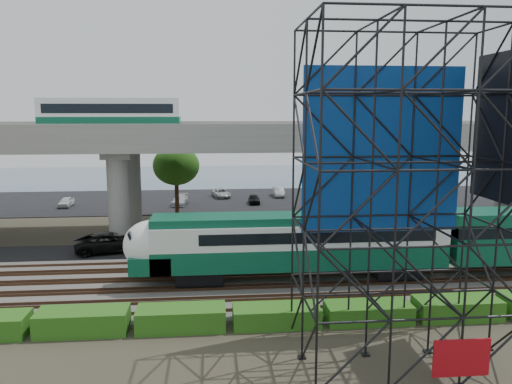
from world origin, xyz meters
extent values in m
plane|color=#474233|center=(0.00, 0.00, 0.00)|extent=(140.00, 140.00, 0.00)
cube|color=slate|center=(0.00, 2.00, 0.10)|extent=(90.00, 12.00, 0.20)
cube|color=black|center=(0.00, 10.50, 0.04)|extent=(90.00, 5.00, 0.08)
cube|color=black|center=(0.00, 34.00, 0.04)|extent=(90.00, 18.00, 0.08)
cube|color=#435C6F|center=(0.00, 56.00, 0.01)|extent=(140.00, 40.00, 0.03)
cube|color=#472D1E|center=(0.00, -2.72, 0.28)|extent=(90.00, 0.08, 0.16)
cube|color=#472D1E|center=(0.00, -1.28, 0.28)|extent=(90.00, 0.08, 0.16)
cube|color=#472D1E|center=(0.00, -0.72, 0.28)|extent=(90.00, 0.08, 0.16)
cube|color=#472D1E|center=(0.00, 0.72, 0.28)|extent=(90.00, 0.08, 0.16)
cube|color=#472D1E|center=(0.00, 1.28, 0.28)|extent=(90.00, 0.08, 0.16)
cube|color=#472D1E|center=(0.00, 2.72, 0.28)|extent=(90.00, 0.08, 0.16)
cube|color=#472D1E|center=(0.00, 3.28, 0.28)|extent=(90.00, 0.08, 0.16)
cube|color=#472D1E|center=(0.00, 4.72, 0.28)|extent=(90.00, 0.08, 0.16)
cube|color=#472D1E|center=(0.00, 5.28, 0.28)|extent=(90.00, 0.08, 0.16)
cube|color=#472D1E|center=(0.00, 6.72, 0.28)|extent=(90.00, 0.08, 0.16)
cube|color=black|center=(-3.16, 2.00, 0.81)|extent=(3.00, 2.20, 0.90)
cube|color=black|center=(9.84, 2.00, 0.81)|extent=(3.00, 2.20, 0.90)
cube|color=#0B4E34|center=(3.34, 2.00, 1.96)|extent=(19.00, 3.00, 1.40)
cube|color=silver|center=(3.34, 2.00, 3.41)|extent=(19.00, 3.00, 1.50)
cube|color=#0B4E34|center=(3.34, 2.00, 4.41)|extent=(19.00, 2.60, 0.50)
cube|color=black|center=(4.34, 2.00, 3.46)|extent=(15.00, 3.06, 0.70)
ellipsoid|color=silver|center=(-6.16, 2.00, 2.86)|extent=(3.60, 3.00, 3.20)
cube|color=#0B4E34|center=(-6.16, 2.00, 1.81)|extent=(2.60, 3.00, 1.10)
cube|color=black|center=(-7.26, 2.00, 3.36)|extent=(0.48, 2.00, 1.09)
cube|color=#0B4E34|center=(17.34, 2.00, 2.96)|extent=(8.00, 3.00, 3.40)
cube|color=#9E9B93|center=(0.00, 16.00, 8.60)|extent=(80.00, 12.00, 1.20)
cube|color=#9E9B93|center=(0.00, 10.25, 9.75)|extent=(80.00, 0.50, 1.10)
cube|color=#9E9B93|center=(0.00, 21.75, 9.75)|extent=(80.00, 0.50, 1.10)
cylinder|color=#9E9B93|center=(-10.00, 12.50, 4.00)|extent=(1.80, 1.80, 8.00)
cylinder|color=#9E9B93|center=(-10.00, 19.50, 4.00)|extent=(1.80, 1.80, 8.00)
cube|color=#9E9B93|center=(-10.00, 16.00, 7.70)|extent=(2.40, 9.00, 0.60)
cylinder|color=#9E9B93|center=(10.00, 12.50, 4.00)|extent=(1.80, 1.80, 8.00)
cylinder|color=#9E9B93|center=(10.00, 19.50, 4.00)|extent=(1.80, 1.80, 8.00)
cube|color=#9E9B93|center=(10.00, 16.00, 7.70)|extent=(2.40, 9.00, 0.60)
cylinder|color=#9E9B93|center=(28.00, 19.50, 4.00)|extent=(1.80, 1.80, 8.00)
cube|color=black|center=(-11.01, 16.00, 9.55)|extent=(12.00, 2.50, 0.70)
cube|color=#0B4E34|center=(-11.01, 16.00, 10.35)|extent=(12.00, 2.50, 0.90)
cube|color=silver|center=(-11.01, 16.00, 11.45)|extent=(12.00, 2.50, 1.30)
cube|color=black|center=(-11.01, 16.00, 11.50)|extent=(11.00, 2.56, 0.80)
cube|color=silver|center=(-11.01, 16.00, 12.25)|extent=(12.00, 2.40, 0.30)
cube|color=navy|center=(6.20, -4.95, 9.30)|extent=(8.10, 0.08, 8.25)
cube|color=black|center=(10.75, -8.00, 10.50)|extent=(0.06, 5.40, 6.75)
cube|color=#A40B14|center=(7.70, -11.05, 1.30)|extent=(2.40, 0.08, 1.60)
cube|color=black|center=(6.20, -8.00, 0.04)|extent=(9.36, 6.36, 0.08)
cube|color=#265A14|center=(-9.00, -4.30, 0.60)|extent=(4.60, 1.80, 1.20)
cube|color=#265A14|center=(-4.00, -4.30, 0.58)|extent=(4.60, 1.80, 1.15)
cube|color=#265A14|center=(1.00, -4.30, 0.52)|extent=(4.60, 1.80, 1.03)
cube|color=#265A14|center=(6.00, -4.30, 0.51)|extent=(4.60, 1.80, 1.01)
cube|color=#265A14|center=(11.00, -4.30, 0.56)|extent=(4.60, 1.80, 1.12)
cylinder|color=#382314|center=(14.00, 12.50, 2.40)|extent=(0.44, 0.44, 4.80)
ellipsoid|color=#265A14|center=(14.00, 12.50, 5.60)|extent=(4.94, 4.94, 4.18)
cylinder|color=#382314|center=(-6.00, 24.00, 2.40)|extent=(0.44, 0.44, 4.80)
ellipsoid|color=#265A14|center=(-6.00, 24.00, 5.60)|extent=(4.94, 4.94, 4.18)
imported|color=black|center=(-10.45, 10.61, 0.86)|extent=(6.09, 3.87, 1.57)
imported|color=silver|center=(-19.55, 31.00, 0.64)|extent=(1.38, 3.32, 1.12)
imported|color=#AEB0B6|center=(-12.63, 36.00, 0.69)|extent=(1.65, 3.82, 1.22)
imported|color=#B9BDC1|center=(-6.11, 31.00, 0.67)|extent=(2.07, 4.21, 1.18)
imported|color=#BABABA|center=(-1.04, 36.00, 0.63)|extent=(2.69, 4.30, 1.11)
imported|color=black|center=(2.92, 31.00, 0.64)|extent=(1.40, 3.32, 1.12)
imported|color=#93969A|center=(6.65, 36.00, 0.70)|extent=(1.40, 3.80, 1.24)
imported|color=silver|center=(12.31, 31.00, 0.67)|extent=(2.46, 4.33, 1.18)
imported|color=#B3B6BB|center=(15.81, 36.00, 0.64)|extent=(2.63, 4.34, 1.13)
camera|label=1|loc=(-2.36, -29.16, 11.18)|focal=35.00mm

